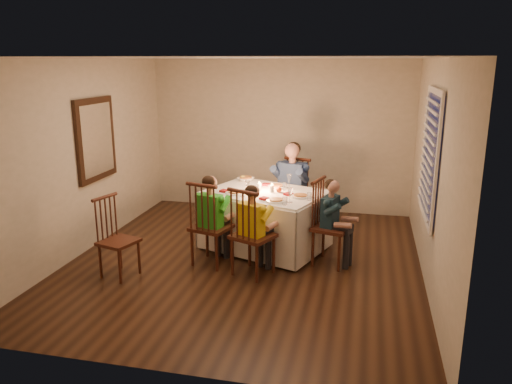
% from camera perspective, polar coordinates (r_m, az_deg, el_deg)
% --- Properties ---
extents(ground, '(5.00, 5.00, 0.00)m').
position_cam_1_polar(ground, '(6.65, -1.26, -7.90)').
color(ground, black).
rests_on(ground, ground).
extents(wall_left, '(0.02, 5.00, 2.60)m').
position_cam_1_polar(wall_left, '(7.15, -19.13, 3.77)').
color(wall_left, beige).
rests_on(wall_left, ground).
extents(wall_right, '(0.02, 5.00, 2.60)m').
position_cam_1_polar(wall_right, '(6.13, 19.54, 1.99)').
color(wall_right, beige).
rests_on(wall_right, ground).
extents(wall_back, '(4.50, 0.02, 2.60)m').
position_cam_1_polar(wall_back, '(8.68, 2.73, 6.40)').
color(wall_back, beige).
rests_on(wall_back, ground).
extents(ceiling, '(5.00, 5.00, 0.00)m').
position_cam_1_polar(ceiling, '(6.14, -1.40, 15.09)').
color(ceiling, white).
rests_on(ceiling, wall_back).
extents(dining_table, '(1.86, 1.59, 0.79)m').
position_cam_1_polar(dining_table, '(6.92, 1.06, -1.83)').
color(dining_table, white).
rests_on(dining_table, ground).
extents(chair_adult, '(0.57, 0.56, 1.12)m').
position_cam_1_polar(chair_adult, '(7.84, 3.98, -4.36)').
color(chair_adult, '#3D1710').
rests_on(chair_adult, ground).
extents(chair_near_left, '(0.56, 0.54, 1.12)m').
position_cam_1_polar(chair_near_left, '(6.61, -5.03, -8.12)').
color(chair_near_left, '#3D1710').
rests_on(chair_near_left, ground).
extents(chair_near_right, '(0.60, 0.59, 1.12)m').
position_cam_1_polar(chair_near_right, '(6.29, -0.33, -9.31)').
color(chair_near_right, '#3D1710').
rests_on(chair_near_right, ground).
extents(chair_end, '(0.54, 0.56, 1.12)m').
position_cam_1_polar(chair_end, '(6.65, 8.47, -8.08)').
color(chair_end, '#3D1710').
rests_on(chair_end, ground).
extents(chair_extra, '(0.49, 0.50, 1.00)m').
position_cam_1_polar(chair_extra, '(6.46, -15.16, -9.20)').
color(chair_extra, '#3D1710').
rests_on(chair_extra, ground).
extents(adult, '(0.65, 0.62, 1.38)m').
position_cam_1_polar(adult, '(7.84, 3.98, -4.36)').
color(adult, navy).
rests_on(adult, ground).
extents(child_green, '(0.50, 0.48, 1.18)m').
position_cam_1_polar(child_green, '(6.61, -5.03, -8.12)').
color(child_green, green).
rests_on(child_green, ground).
extents(child_yellow, '(0.51, 0.49, 1.14)m').
position_cam_1_polar(child_yellow, '(6.29, -0.33, -9.31)').
color(child_yellow, yellow).
rests_on(child_yellow, ground).
extents(child_teal, '(0.44, 0.47, 1.13)m').
position_cam_1_polar(child_teal, '(6.65, 8.47, -8.08)').
color(child_teal, '#172D3A').
rests_on(child_teal, ground).
extents(setting_adult, '(0.33, 0.33, 0.02)m').
position_cam_1_polar(setting_adult, '(7.10, 2.40, 0.65)').
color(setting_adult, white).
rests_on(setting_adult, dining_table).
extents(setting_green, '(0.33, 0.33, 0.02)m').
position_cam_1_polar(setting_green, '(6.75, -2.42, -0.11)').
color(setting_green, white).
rests_on(setting_green, dining_table).
extents(setting_yellow, '(0.33, 0.33, 0.02)m').
position_cam_1_polar(setting_yellow, '(6.37, 2.32, -1.01)').
color(setting_yellow, white).
rests_on(setting_yellow, dining_table).
extents(setting_teal, '(0.33, 0.33, 0.02)m').
position_cam_1_polar(setting_teal, '(6.61, 5.09, -0.49)').
color(setting_teal, white).
rests_on(setting_teal, dining_table).
extents(candle_left, '(0.06, 0.06, 0.10)m').
position_cam_1_polar(candle_left, '(6.89, 0.37, 0.57)').
color(candle_left, silver).
rests_on(candle_left, dining_table).
extents(candle_right, '(0.06, 0.06, 0.10)m').
position_cam_1_polar(candle_right, '(6.79, 1.84, 0.34)').
color(candle_right, silver).
rests_on(candle_right, dining_table).
extents(squash, '(0.09, 0.09, 0.09)m').
position_cam_1_polar(squash, '(7.42, -1.53, 1.56)').
color(squash, yellow).
rests_on(squash, dining_table).
extents(orange_fruit, '(0.08, 0.08, 0.08)m').
position_cam_1_polar(orange_fruit, '(6.80, 2.64, 0.27)').
color(orange_fruit, '#FF5315').
rests_on(orange_fruit, dining_table).
extents(serving_bowl, '(0.31, 0.31, 0.06)m').
position_cam_1_polar(serving_bowl, '(7.44, -1.18, 1.46)').
color(serving_bowl, white).
rests_on(serving_bowl, dining_table).
extents(wall_mirror, '(0.06, 0.95, 1.15)m').
position_cam_1_polar(wall_mirror, '(7.35, -17.83, 5.75)').
color(wall_mirror, black).
rests_on(wall_mirror, wall_left).
extents(window_blinds, '(0.07, 1.34, 1.54)m').
position_cam_1_polar(window_blinds, '(6.18, 19.20, 4.02)').
color(window_blinds, '#0E1238').
rests_on(window_blinds, wall_right).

